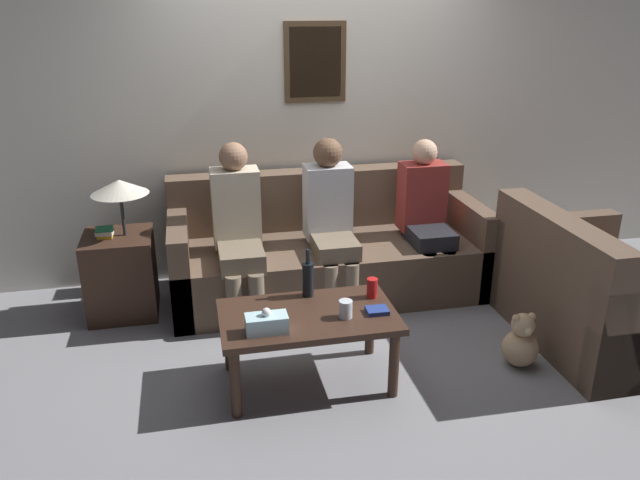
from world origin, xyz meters
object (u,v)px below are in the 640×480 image
Objects in this scene: drinking_glass at (346,309)px; couch_main at (327,253)px; couch_side at (593,298)px; coffee_table at (308,324)px; wine_bottle at (308,278)px; person_middle at (331,217)px; teddy_bear at (521,343)px; person_right at (426,213)px; person_left at (238,226)px.

couch_main is at bearing 81.70° from drinking_glass.
couch_side is 1.95m from coffee_table.
couch_side is at bearing -3.88° from wine_bottle.
coffee_table is 9.84× the size of drinking_glass.
wine_bottle is 0.25× the size of person_middle.
drinking_glass is 0.29× the size of teddy_bear.
teddy_bear is at bearing -50.27° from person_middle.
drinking_glass is 1.49m from person_right.
teddy_bear is at bearing -14.19° from wine_bottle.
couch_main reaches higher than drinking_glass.
person_middle is at bearing 1.74° from person_left.
person_left reaches higher than drinking_glass.
couch_side is 1.87m from person_middle.
coffee_table is (-0.39, -1.23, 0.09)m from couch_main.
couch_side is 1.77m from drinking_glass.
couch_side is 1.06× the size of person_middle.
person_left reaches higher than couch_main.
person_right is at bearing 40.19° from couch_side.
couch_side is 1.92m from wine_bottle.
wine_bottle is at bearing -66.62° from person_left.
person_middle is 1.58m from teddy_bear.
drinking_glass reaches higher than teddy_bear.
couch_main and couch_side have the same top height.
person_middle reaches higher than wine_bottle.
coffee_table is at bearing -73.75° from person_left.
drinking_glass is (0.20, -0.09, 0.12)m from coffee_table.
couch_main is at bearing 53.96° from couch_side.
couch_side reaches higher than drinking_glass.
coffee_table is 1.15m from person_middle.
person_left is at bearing 145.38° from teddy_bear.
person_middle reaches higher than couch_side.
wine_bottle is 2.93× the size of drinking_glass.
couch_main reaches higher than teddy_bear.
person_right is (1.13, 1.07, 0.24)m from coffee_table.
coffee_table reaches higher than teddy_bear.
person_middle reaches higher than drinking_glass.
person_left is (-0.35, 0.80, 0.08)m from wine_bottle.
couch_main is 0.40m from person_middle.
couch_side is 4.28× the size of wine_bottle.
couch_side reaches higher than teddy_bear.
coffee_table is 1.57m from person_right.
drinking_glass is at bearing 96.20° from couch_side.
person_right is (-0.82, 0.97, 0.33)m from couch_side.
wine_bottle is (-1.90, 0.13, 0.27)m from couch_side.
teddy_bear is at bearing -34.62° from person_left.
drinking_glass is 0.08× the size of person_middle.
wine_bottle is at bearing 165.81° from teddy_bear.
person_middle is at bearing 81.19° from drinking_glass.
person_left is 1.43m from person_right.
wine_bottle is at bearing -112.00° from person_middle.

